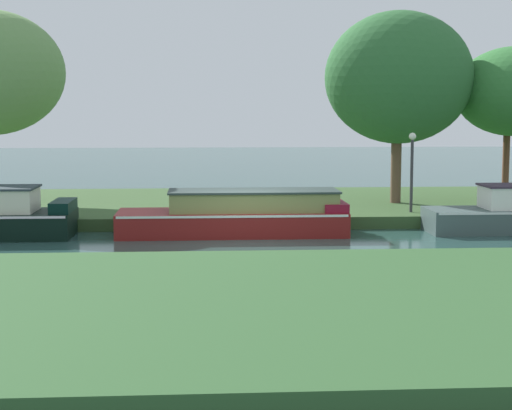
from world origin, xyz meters
name	(u,v)px	position (x,y,z in m)	size (l,w,h in m)	color
ground_plane	(248,241)	(0.00, 0.00, 0.00)	(120.00, 120.00, 0.00)	#284A45
riverbank_far	(237,206)	(0.00, 7.00, 0.20)	(72.00, 10.00, 0.40)	#35532A
riverbank_near	(275,308)	(0.00, -9.00, 0.20)	(72.00, 10.00, 0.40)	#2F562C
maroon_barge	(240,215)	(-0.15, 1.20, 0.60)	(6.90, 2.14, 1.36)	maroon
willow_tree_centre	(399,78)	(5.74, 5.77, 4.91)	(5.32, 4.49, 6.88)	brown
lamp_post	(412,162)	(5.60, 3.13, 2.08)	(0.24, 0.24, 2.63)	#333338
mooring_post_near	(269,206)	(0.84, 2.61, 0.70)	(0.17, 0.17, 0.59)	brown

